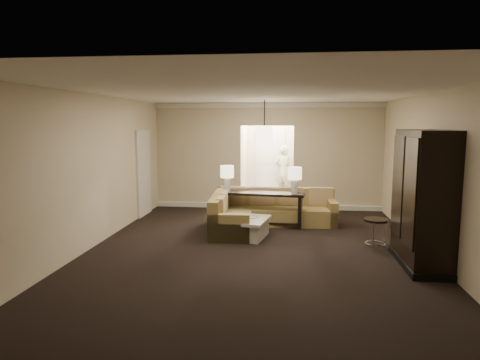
# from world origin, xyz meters

# --- Properties ---
(ground) EXTENTS (8.00, 8.00, 0.00)m
(ground) POSITION_xyz_m (0.00, 0.00, 0.00)
(ground) COLOR black
(ground) RESTS_ON ground
(wall_back) EXTENTS (6.00, 0.04, 2.80)m
(wall_back) POSITION_xyz_m (0.00, 4.00, 1.40)
(wall_back) COLOR beige
(wall_back) RESTS_ON ground
(wall_front) EXTENTS (6.00, 0.04, 2.80)m
(wall_front) POSITION_xyz_m (0.00, -4.00, 1.40)
(wall_front) COLOR beige
(wall_front) RESTS_ON ground
(wall_left) EXTENTS (0.04, 8.00, 2.80)m
(wall_left) POSITION_xyz_m (-3.00, 0.00, 1.40)
(wall_left) COLOR beige
(wall_left) RESTS_ON ground
(wall_right) EXTENTS (0.04, 8.00, 2.80)m
(wall_right) POSITION_xyz_m (3.00, 0.00, 1.40)
(wall_right) COLOR beige
(wall_right) RESTS_ON ground
(ceiling) EXTENTS (6.00, 8.00, 0.02)m
(ceiling) POSITION_xyz_m (0.00, 0.00, 2.80)
(ceiling) COLOR white
(ceiling) RESTS_ON wall_back
(crown_molding) EXTENTS (6.00, 0.10, 0.12)m
(crown_molding) POSITION_xyz_m (0.00, 3.95, 2.73)
(crown_molding) COLOR white
(crown_molding) RESTS_ON wall_back
(baseboard) EXTENTS (6.00, 0.10, 0.12)m
(baseboard) POSITION_xyz_m (0.00, 3.95, 0.06)
(baseboard) COLOR white
(baseboard) RESTS_ON ground
(side_door) EXTENTS (0.05, 0.90, 2.10)m
(side_door) POSITION_xyz_m (-2.97, 2.80, 1.05)
(side_door) COLOR silver
(side_door) RESTS_ON ground
(foyer) EXTENTS (1.44, 2.02, 2.80)m
(foyer) POSITION_xyz_m (0.00, 5.34, 1.30)
(foyer) COLOR beige
(foyer) RESTS_ON ground
(sectional_sofa) EXTENTS (2.73, 2.21, 0.81)m
(sectional_sofa) POSITION_xyz_m (-0.01, 1.89, 0.32)
(sectional_sofa) COLOR brown
(sectional_sofa) RESTS_ON ground
(coffee_table) EXTENTS (1.13, 1.13, 0.41)m
(coffee_table) POSITION_xyz_m (-0.32, 1.00, 0.20)
(coffee_table) COLOR beige
(coffee_table) RESTS_ON ground
(console_table) EXTENTS (1.98, 0.64, 0.75)m
(console_table) POSITION_xyz_m (-0.04, 2.00, 0.45)
(console_table) COLOR black
(console_table) RESTS_ON ground
(armoire) EXTENTS (0.65, 1.51, 2.17)m
(armoire) POSITION_xyz_m (2.69, -0.37, 1.04)
(armoire) COLOR black
(armoire) RESTS_ON ground
(drink_table) EXTENTS (0.44, 0.44, 0.56)m
(drink_table) POSITION_xyz_m (2.16, 0.47, 0.40)
(drink_table) COLOR black
(drink_table) RESTS_ON ground
(table_lamp_left) EXTENTS (0.30, 0.30, 0.58)m
(table_lamp_left) POSITION_xyz_m (-0.79, 2.08, 1.14)
(table_lamp_left) COLOR silver
(table_lamp_left) RESTS_ON console_table
(table_lamp_right) EXTENTS (0.30, 0.30, 0.58)m
(table_lamp_right) POSITION_xyz_m (0.71, 1.92, 1.14)
(table_lamp_right) COLOR silver
(table_lamp_right) RESTS_ON console_table
(pendant_light) EXTENTS (0.38, 0.38, 1.09)m
(pendant_light) POSITION_xyz_m (0.00, 2.70, 1.95)
(pendant_light) COLOR black
(pendant_light) RESTS_ON ceiling
(person) EXTENTS (0.76, 0.63, 1.79)m
(person) POSITION_xyz_m (0.45, 5.60, 0.89)
(person) COLOR beige
(person) RESTS_ON ground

